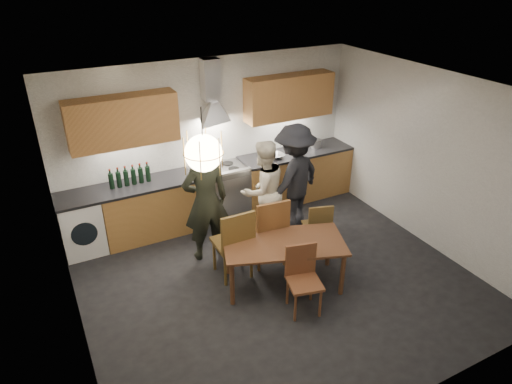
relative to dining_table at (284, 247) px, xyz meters
name	(u,v)px	position (x,y,z in m)	size (l,w,h in m)	color
ground	(277,280)	(-0.04, 0.09, -0.58)	(5.00, 5.00, 0.00)	black
room_shell	(280,166)	(-0.04, 0.09, 1.13)	(5.02, 4.52, 2.61)	white
counter_run	(221,192)	(-0.01, 2.04, -0.13)	(5.00, 0.62, 0.90)	tan
range_stove	(220,193)	(-0.04, 2.03, -0.14)	(0.90, 0.60, 0.92)	silver
wall_fixtures	(213,107)	(-0.04, 2.15, 1.29)	(4.30, 0.54, 1.10)	tan
pendant_lamp	(203,153)	(-1.04, -0.01, 1.52)	(0.43, 0.43, 0.70)	black
dining_table	(284,247)	(0.00, 0.00, 0.00)	(1.73, 1.26, 0.66)	brown
chair_back_left	(235,240)	(-0.51, 0.41, 0.02)	(0.48, 0.48, 1.05)	brown
chair_back_mid	(270,228)	(0.04, 0.46, 0.03)	(0.53, 0.53, 1.06)	brown
chair_back_right	(318,225)	(0.83, 0.42, -0.12)	(0.45, 0.45, 0.81)	brown
chair_front	(303,274)	(-0.03, -0.50, -0.08)	(0.47, 0.47, 0.87)	brown
person_left	(206,201)	(-0.64, 1.06, 0.33)	(0.66, 0.43, 1.82)	black
person_mid	(263,190)	(0.33, 1.20, 0.21)	(0.77, 0.60, 1.58)	silver
person_right	(294,178)	(0.88, 1.20, 0.29)	(1.12, 0.65, 1.74)	black
mixing_bowl	(276,156)	(1.00, 1.97, 0.35)	(0.27, 0.27, 0.07)	#B3B3B7
stock_pot	(316,144)	(1.86, 2.06, 0.39)	(0.19, 0.19, 0.14)	#A9A9AC
wine_bottles	(130,175)	(-1.44, 2.08, 0.47)	(0.62, 0.07, 0.31)	black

